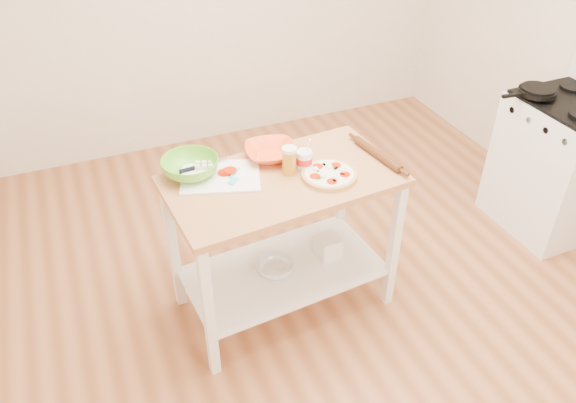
{
  "coord_description": "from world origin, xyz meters",
  "views": [
    {
      "loc": [
        -1.21,
        -2.11,
        2.5
      ],
      "look_at": [
        -0.27,
        0.13,
        0.73
      ],
      "focal_mm": 35.0,
      "sensor_mm": 36.0,
      "label": 1
    }
  ],
  "objects_px": {
    "orange_bowl": "(271,152)",
    "shelf_bin": "(328,246)",
    "spatula": "(234,177)",
    "beer_pint": "(289,161)",
    "skillet": "(537,92)",
    "cutting_board": "(220,176)",
    "shelf_glass_bowl": "(275,268)",
    "yogurt_tub": "(304,160)",
    "gas_stove": "(557,165)",
    "green_bowl": "(190,167)",
    "prep_island": "(283,216)",
    "pizza": "(329,175)",
    "rolling_pin": "(377,154)",
    "knife": "(197,167)"
  },
  "relations": [
    {
      "from": "pizza",
      "to": "green_bowl",
      "type": "bearing_deg",
      "value": 155.32
    },
    {
      "from": "orange_bowl",
      "to": "yogurt_tub",
      "type": "distance_m",
      "value": 0.21
    },
    {
      "from": "beer_pint",
      "to": "shelf_bin",
      "type": "xyz_separation_m",
      "value": [
        0.25,
        -0.01,
        -0.65
      ]
    },
    {
      "from": "pizza",
      "to": "green_bowl",
      "type": "distance_m",
      "value": 0.72
    },
    {
      "from": "spatula",
      "to": "green_bowl",
      "type": "distance_m",
      "value": 0.23
    },
    {
      "from": "orange_bowl",
      "to": "yogurt_tub",
      "type": "height_order",
      "value": "yogurt_tub"
    },
    {
      "from": "gas_stove",
      "to": "spatula",
      "type": "xyz_separation_m",
      "value": [
        -2.24,
        0.06,
        0.44
      ]
    },
    {
      "from": "skillet",
      "to": "rolling_pin",
      "type": "distance_m",
      "value": 1.29
    },
    {
      "from": "spatula",
      "to": "beer_pint",
      "type": "xyz_separation_m",
      "value": [
        0.28,
        -0.06,
        0.06
      ]
    },
    {
      "from": "shelf_glass_bowl",
      "to": "yogurt_tub",
      "type": "bearing_deg",
      "value": 13.29
    },
    {
      "from": "gas_stove",
      "to": "rolling_pin",
      "type": "height_order",
      "value": "gas_stove"
    },
    {
      "from": "beer_pint",
      "to": "shelf_glass_bowl",
      "type": "xyz_separation_m",
      "value": [
        -0.1,
        -0.03,
        -0.68
      ]
    },
    {
      "from": "prep_island",
      "to": "knife",
      "type": "relative_size",
      "value": 4.63
    },
    {
      "from": "pizza",
      "to": "beer_pint",
      "type": "distance_m",
      "value": 0.22
    },
    {
      "from": "skillet",
      "to": "cutting_board",
      "type": "bearing_deg",
      "value": -173.48
    },
    {
      "from": "yogurt_tub",
      "to": "shelf_glass_bowl",
      "type": "bearing_deg",
      "value": -166.71
    },
    {
      "from": "orange_bowl",
      "to": "rolling_pin",
      "type": "relative_size",
      "value": 0.72
    },
    {
      "from": "prep_island",
      "to": "orange_bowl",
      "type": "distance_m",
      "value": 0.35
    },
    {
      "from": "prep_island",
      "to": "beer_pint",
      "type": "xyz_separation_m",
      "value": [
        0.05,
        0.03,
        0.33
      ]
    },
    {
      "from": "green_bowl",
      "to": "beer_pint",
      "type": "xyz_separation_m",
      "value": [
        0.48,
        -0.18,
        0.03
      ]
    },
    {
      "from": "beer_pint",
      "to": "shelf_glass_bowl",
      "type": "bearing_deg",
      "value": -162.91
    },
    {
      "from": "skillet",
      "to": "orange_bowl",
      "type": "distance_m",
      "value": 1.8
    },
    {
      "from": "green_bowl",
      "to": "shelf_bin",
      "type": "height_order",
      "value": "green_bowl"
    },
    {
      "from": "prep_island",
      "to": "cutting_board",
      "type": "bearing_deg",
      "value": 155.49
    },
    {
      "from": "orange_bowl",
      "to": "rolling_pin",
      "type": "xyz_separation_m",
      "value": [
        0.53,
        -0.22,
        -0.01
      ]
    },
    {
      "from": "prep_island",
      "to": "shelf_bin",
      "type": "distance_m",
      "value": 0.44
    },
    {
      "from": "gas_stove",
      "to": "orange_bowl",
      "type": "relative_size",
      "value": 4.06
    },
    {
      "from": "gas_stove",
      "to": "spatula",
      "type": "relative_size",
      "value": 7.92
    },
    {
      "from": "yogurt_tub",
      "to": "beer_pint",
      "type": "bearing_deg",
      "value": -171.02
    },
    {
      "from": "rolling_pin",
      "to": "skillet",
      "type": "bearing_deg",
      "value": 9.1
    },
    {
      "from": "shelf_bin",
      "to": "skillet",
      "type": "bearing_deg",
      "value": 6.5
    },
    {
      "from": "gas_stove",
      "to": "green_bowl",
      "type": "bearing_deg",
      "value": 174.9
    },
    {
      "from": "prep_island",
      "to": "skillet",
      "type": "relative_size",
      "value": 3.31
    },
    {
      "from": "spatula",
      "to": "yogurt_tub",
      "type": "relative_size",
      "value": 0.77
    },
    {
      "from": "pizza",
      "to": "knife",
      "type": "xyz_separation_m",
      "value": [
        -0.61,
        0.33,
        0.0
      ]
    },
    {
      "from": "gas_stove",
      "to": "shelf_bin",
      "type": "bearing_deg",
      "value": 179.62
    },
    {
      "from": "pizza",
      "to": "orange_bowl",
      "type": "bearing_deg",
      "value": 125.06
    },
    {
      "from": "cutting_board",
      "to": "shelf_glass_bowl",
      "type": "relative_size",
      "value": 2.19
    },
    {
      "from": "orange_bowl",
      "to": "shelf_bin",
      "type": "relative_size",
      "value": 2.08
    },
    {
      "from": "gas_stove",
      "to": "shelf_glass_bowl",
      "type": "relative_size",
      "value": 5.14
    },
    {
      "from": "yogurt_tub",
      "to": "shelf_glass_bowl",
      "type": "relative_size",
      "value": 0.85
    },
    {
      "from": "pizza",
      "to": "yogurt_tub",
      "type": "height_order",
      "value": "yogurt_tub"
    },
    {
      "from": "cutting_board",
      "to": "rolling_pin",
      "type": "xyz_separation_m",
      "value": [
        0.84,
        -0.15,
        0.01
      ]
    },
    {
      "from": "knife",
      "to": "yogurt_tub",
      "type": "distance_m",
      "value": 0.56
    },
    {
      "from": "prep_island",
      "to": "rolling_pin",
      "type": "xyz_separation_m",
      "value": [
        0.55,
        -0.01,
        0.27
      ]
    },
    {
      "from": "gas_stove",
      "to": "rolling_pin",
      "type": "relative_size",
      "value": 2.94
    },
    {
      "from": "skillet",
      "to": "knife",
      "type": "xyz_separation_m",
      "value": [
        -2.2,
        0.06,
        -0.06
      ]
    },
    {
      "from": "orange_bowl",
      "to": "beer_pint",
      "type": "height_order",
      "value": "beer_pint"
    },
    {
      "from": "shelf_glass_bowl",
      "to": "spatula",
      "type": "bearing_deg",
      "value": 154.48
    },
    {
      "from": "orange_bowl",
      "to": "shelf_glass_bowl",
      "type": "relative_size",
      "value": 1.26
    }
  ]
}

